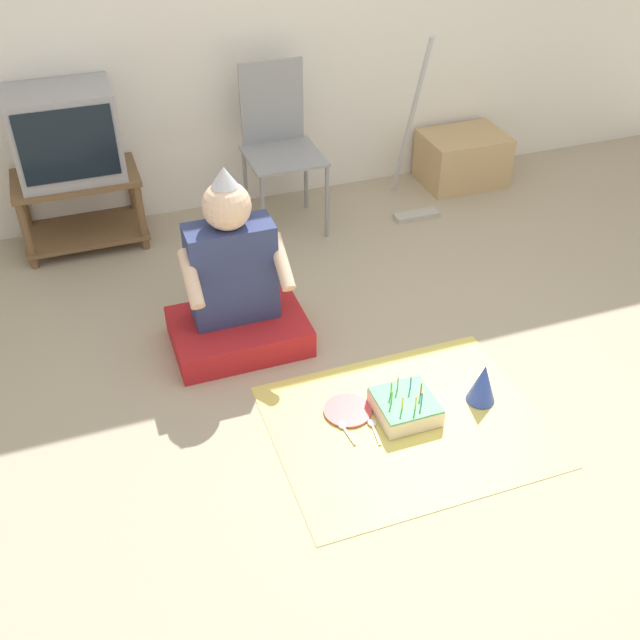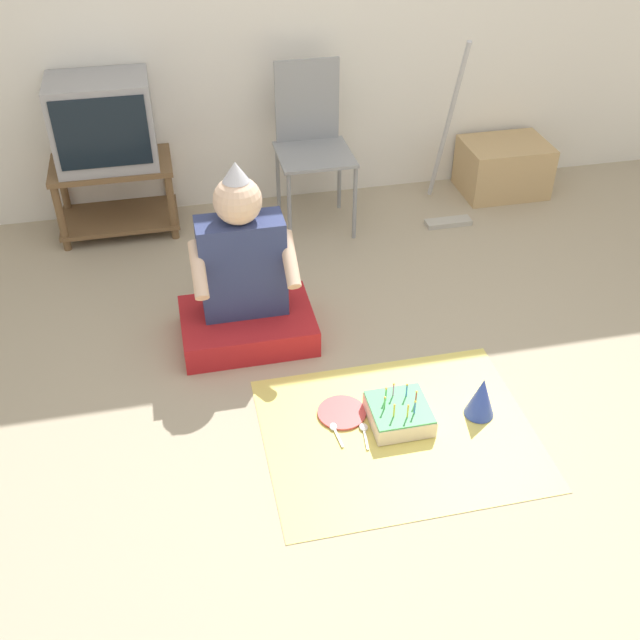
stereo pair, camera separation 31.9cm
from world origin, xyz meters
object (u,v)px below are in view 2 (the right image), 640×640
(birthday_cake, at_px, (399,413))
(party_hat_blue, at_px, (481,397))
(tv, at_px, (103,122))
(dust_mop, at_px, (448,171))
(person_seated, at_px, (244,285))
(folding_chair, at_px, (312,135))
(cardboard_box_stack, at_px, (503,167))
(paper_plate, at_px, (342,412))

(birthday_cake, bearing_deg, party_hat_blue, -4.96)
(tv, relative_size, birthday_cake, 2.15)
(dust_mop, relative_size, person_seated, 1.20)
(folding_chair, xyz_separation_m, cardboard_box_stack, (1.27, 0.09, -0.37))
(tv, xyz_separation_m, birthday_cake, (1.14, -1.92, -0.62))
(tv, xyz_separation_m, folding_chair, (1.15, -0.12, -0.13))
(cardboard_box_stack, height_order, birthday_cake, cardboard_box_stack)
(person_seated, bearing_deg, dust_mop, 34.10)
(folding_chair, bearing_deg, party_hat_blue, -79.27)
(birthday_cake, bearing_deg, cardboard_box_stack, 56.11)
(dust_mop, distance_m, person_seated, 1.62)
(tv, distance_m, cardboard_box_stack, 2.47)
(tv, distance_m, dust_mop, 1.99)
(cardboard_box_stack, height_order, paper_plate, cardboard_box_stack)
(dust_mop, relative_size, party_hat_blue, 5.61)
(folding_chair, bearing_deg, birthday_cake, -90.11)
(party_hat_blue, bearing_deg, cardboard_box_stack, 64.40)
(cardboard_box_stack, bearing_deg, party_hat_blue, -115.60)
(dust_mop, distance_m, party_hat_blue, 1.75)
(paper_plate, bearing_deg, party_hat_blue, -12.34)
(folding_chair, distance_m, person_seated, 1.22)
(paper_plate, bearing_deg, birthday_cake, -22.89)
(cardboard_box_stack, relative_size, paper_plate, 2.50)
(tv, relative_size, person_seated, 0.60)
(person_seated, bearing_deg, birthday_cake, -53.51)
(cardboard_box_stack, relative_size, party_hat_blue, 2.71)
(person_seated, bearing_deg, party_hat_blue, -40.61)
(dust_mop, xyz_separation_m, party_hat_blue, (-0.44, -1.68, -0.20))
(folding_chair, xyz_separation_m, paper_plate, (-0.23, -1.71, -0.53))
(birthday_cake, distance_m, paper_plate, 0.25)
(dust_mop, height_order, paper_plate, dust_mop)
(tv, bearing_deg, person_seated, -63.26)
(person_seated, height_order, birthday_cake, person_seated)
(folding_chair, height_order, dust_mop, dust_mop)
(person_seated, height_order, paper_plate, person_seated)
(party_hat_blue, xyz_separation_m, paper_plate, (-0.58, 0.13, -0.09))
(tv, xyz_separation_m, dust_mop, (1.94, -0.28, -0.36))
(cardboard_box_stack, distance_m, person_seated, 2.16)
(folding_chair, xyz_separation_m, dust_mop, (0.79, -0.16, -0.23))
(tv, height_order, dust_mop, dust_mop)
(cardboard_box_stack, distance_m, dust_mop, 0.56)
(tv, relative_size, paper_plate, 2.58)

